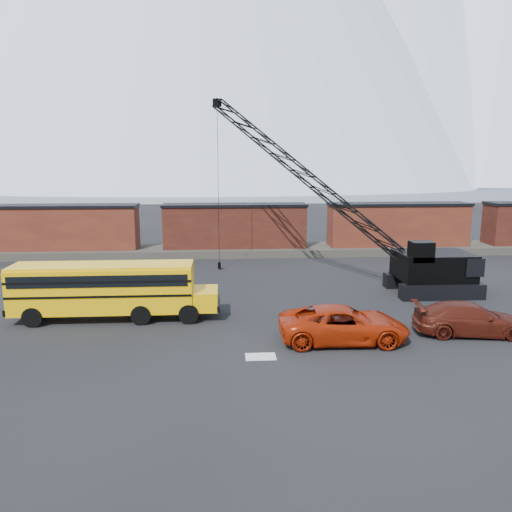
{
  "coord_description": "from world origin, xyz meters",
  "views": [
    {
      "loc": [
        -1.17,
        -25.59,
        8.85
      ],
      "look_at": [
        0.9,
        5.07,
        3.0
      ],
      "focal_mm": 35.0,
      "sensor_mm": 36.0,
      "label": 1
    }
  ],
  "objects_px": {
    "maroon_suv": "(470,319)",
    "crawler_crane": "(307,176)",
    "school_bus": "(110,288)",
    "red_pickup": "(343,324)"
  },
  "relations": [
    {
      "from": "red_pickup",
      "to": "crawler_crane",
      "type": "relative_size",
      "value": 0.36
    },
    {
      "from": "red_pickup",
      "to": "maroon_suv",
      "type": "distance_m",
      "value": 6.82
    },
    {
      "from": "school_bus",
      "to": "maroon_suv",
      "type": "relative_size",
      "value": 2.03
    },
    {
      "from": "school_bus",
      "to": "crawler_crane",
      "type": "height_order",
      "value": "crawler_crane"
    },
    {
      "from": "maroon_suv",
      "to": "crawler_crane",
      "type": "bearing_deg",
      "value": 35.15
    },
    {
      "from": "red_pickup",
      "to": "maroon_suv",
      "type": "height_order",
      "value": "red_pickup"
    },
    {
      "from": "school_bus",
      "to": "maroon_suv",
      "type": "xyz_separation_m",
      "value": [
        19.12,
        -3.86,
        -0.96
      ]
    },
    {
      "from": "school_bus",
      "to": "maroon_suv",
      "type": "distance_m",
      "value": 19.53
    },
    {
      "from": "maroon_suv",
      "to": "crawler_crane",
      "type": "xyz_separation_m",
      "value": [
        -6.59,
        12.46,
        6.93
      ]
    },
    {
      "from": "school_bus",
      "to": "crawler_crane",
      "type": "xyz_separation_m",
      "value": [
        12.53,
        8.6,
        5.97
      ]
    }
  ]
}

